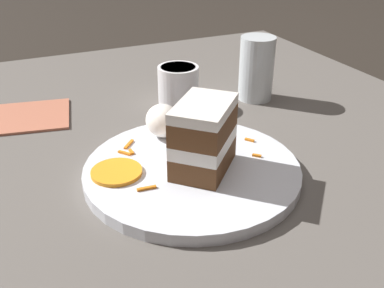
{
  "coord_description": "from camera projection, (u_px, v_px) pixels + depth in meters",
  "views": [
    {
      "loc": [
        0.51,
        -0.22,
        0.34
      ],
      "look_at": [
        0.05,
        -0.01,
        0.07
      ],
      "focal_mm": 42.0,
      "sensor_mm": 36.0,
      "label": 1
    }
  ],
  "objects": [
    {
      "name": "cream_dollop",
      "position": [
        163.0,
        121.0,
        0.65
      ],
      "size": [
        0.06,
        0.05,
        0.05
      ],
      "primitive_type": "ellipsoid",
      "color": "white",
      "rests_on": "plate"
    },
    {
      "name": "coffee_mug",
      "position": [
        178.0,
        85.0,
        0.78
      ],
      "size": [
        0.07,
        0.07,
        0.07
      ],
      "color": "white",
      "rests_on": "dining_table"
    },
    {
      "name": "cake_slice",
      "position": [
        203.0,
        137.0,
        0.56
      ],
      "size": [
        0.11,
        0.11,
        0.09
      ],
      "rotation": [
        0.0,
        0.0,
        0.81
      ],
      "color": "brown",
      "rests_on": "plate"
    },
    {
      "name": "ground_plane",
      "position": [
        185.0,
        172.0,
        0.65
      ],
      "size": [
        6.0,
        6.0,
        0.0
      ],
      "primitive_type": "plane",
      "color": "black",
      "rests_on": "ground"
    },
    {
      "name": "dining_table",
      "position": [
        185.0,
        165.0,
        0.64
      ],
      "size": [
        1.14,
        0.99,
        0.02
      ],
      "primitive_type": "cube",
      "color": "#56514C",
      "rests_on": "ground"
    },
    {
      "name": "carrot_shreds_scatter",
      "position": [
        173.0,
        152.0,
        0.62
      ],
      "size": [
        0.13,
        0.19,
        0.0
      ],
      "color": "orange",
      "rests_on": "plate"
    },
    {
      "name": "plate",
      "position": [
        192.0,
        170.0,
        0.59
      ],
      "size": [
        0.28,
        0.28,
        0.02
      ],
      "primitive_type": "cylinder",
      "color": "silver",
      "rests_on": "dining_table"
    },
    {
      "name": "drinking_glass",
      "position": [
        256.0,
        73.0,
        0.81
      ],
      "size": [
        0.06,
        0.06,
        0.11
      ],
      "color": "silver",
      "rests_on": "dining_table"
    },
    {
      "name": "orange_garnish",
      "position": [
        117.0,
        172.0,
        0.57
      ],
      "size": [
        0.06,
        0.06,
        0.01
      ],
      "primitive_type": "cylinder",
      "color": "orange",
      "rests_on": "plate"
    }
  ]
}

